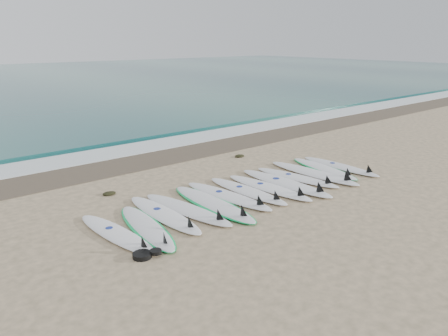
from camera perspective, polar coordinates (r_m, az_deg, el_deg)
ground at (r=10.22m, az=3.26°, el=-3.35°), size 120.00×120.00×0.00m
wet_sand_band at (r=13.36m, az=-8.84°, el=1.31°), size 120.00×1.80×0.01m
foam_band at (r=14.54m, az=-11.73°, el=2.46°), size 120.00×1.40×0.04m
wave_crest at (r=15.84m, az=-14.34°, el=3.56°), size 120.00×1.00×0.10m
surfboard_0 at (r=8.28m, az=-13.69°, el=-8.39°), size 0.70×2.42×0.31m
surfboard_1 at (r=8.46m, az=-10.00°, el=-7.65°), size 0.98×2.50×0.31m
surfboard_2 at (r=8.95m, az=-7.67°, el=-6.06°), size 0.57×2.57×0.33m
surfboard_3 at (r=9.16m, az=-4.63°, el=-5.44°), size 0.85×2.64×0.33m
surfboard_4 at (r=9.46m, az=-1.34°, el=-4.69°), size 0.78×2.81×0.35m
surfboard_5 at (r=9.88m, az=0.71°, el=-3.68°), size 0.78×2.66×0.33m
surfboard_6 at (r=10.22m, az=3.25°, el=-3.02°), size 0.57×2.52×0.32m
surfboard_7 at (r=10.49m, az=6.08°, el=-2.57°), size 0.69×2.61×0.33m
surfboard_8 at (r=10.85m, az=8.23°, el=-1.96°), size 0.64×2.88×0.37m
surfboard_9 at (r=11.35m, az=9.70°, el=-1.23°), size 0.83×2.51×0.32m
surfboard_10 at (r=11.78m, az=11.83°, el=-0.66°), size 0.66×2.85×0.36m
surfboard_11 at (r=12.29m, az=13.01°, el=-0.08°), size 1.00×2.52×0.31m
surfboard_12 at (r=12.59m, az=15.13°, el=0.20°), size 0.58×2.53×0.32m
seaweed_near at (r=10.48m, az=-14.76°, el=-3.22°), size 0.32×0.25×0.06m
seaweed_far at (r=13.36m, az=2.04°, el=1.60°), size 0.32×0.25×0.06m
leash_coil at (r=7.47m, az=-10.25°, el=-11.05°), size 0.46×0.36×0.11m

